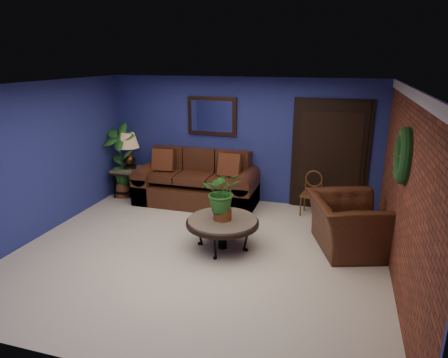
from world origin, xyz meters
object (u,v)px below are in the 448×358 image
(sofa, at_px, (198,185))
(armchair, at_px, (348,224))
(coffee_table, at_px, (222,223))
(end_table, at_px, (131,175))
(table_lamp, at_px, (129,146))
(side_chair, at_px, (312,190))

(sofa, bearing_deg, armchair, -23.87)
(coffee_table, bearing_deg, armchair, 16.25)
(sofa, relative_size, end_table, 3.65)
(table_lamp, bearing_deg, sofa, 1.55)
(armchair, bearing_deg, sofa, 47.40)
(side_chair, bearing_deg, sofa, -170.92)
(table_lamp, xyz_separation_m, side_chair, (3.79, 0.06, -0.61))
(end_table, relative_size, table_lamp, 0.90)
(sofa, relative_size, table_lamp, 3.30)
(end_table, distance_m, table_lamp, 0.61)
(table_lamp, relative_size, side_chair, 0.88)
(side_chair, height_order, armchair, side_chair)
(end_table, xyz_separation_m, side_chair, (3.79, 0.06, 0.00))
(end_table, relative_size, side_chair, 0.80)
(coffee_table, xyz_separation_m, armchair, (1.86, 0.54, -0.02))
(sofa, xyz_separation_m, table_lamp, (-1.51, -0.04, 0.72))
(table_lamp, bearing_deg, armchair, -15.81)
(end_table, xyz_separation_m, armchair, (4.45, -1.26, -0.05))
(sofa, xyz_separation_m, coffee_table, (1.08, -1.84, 0.07))
(side_chair, bearing_deg, armchair, -54.82)
(end_table, bearing_deg, side_chair, 0.91)
(sofa, height_order, table_lamp, table_lamp)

